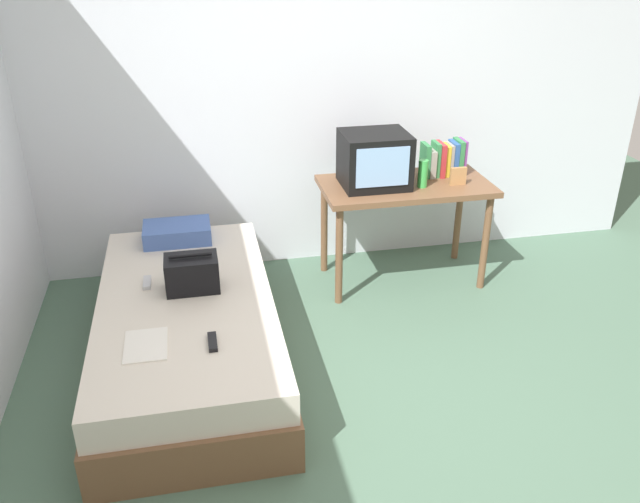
{
  "coord_description": "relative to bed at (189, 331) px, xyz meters",
  "views": [
    {
      "loc": [
        -0.86,
        -2.51,
        2.29
      ],
      "look_at": [
        -0.14,
        0.95,
        0.54
      ],
      "focal_mm": 36.52,
      "sensor_mm": 36.0,
      "label": 1
    }
  ],
  "objects": [
    {
      "name": "tv",
      "position": [
        1.3,
        0.75,
        0.7
      ],
      "size": [
        0.44,
        0.39,
        0.36
      ],
      "color": "black",
      "rests_on": "desk"
    },
    {
      "name": "magazine",
      "position": [
        -0.2,
        -0.44,
        0.23
      ],
      "size": [
        0.21,
        0.29,
        0.01
      ],
      "primitive_type": "cube",
      "color": "white",
      "rests_on": "bed"
    },
    {
      "name": "remote_dark",
      "position": [
        0.13,
        -0.49,
        0.23
      ],
      "size": [
        0.04,
        0.16,
        0.02
      ],
      "primitive_type": "cube",
      "color": "black",
      "rests_on": "bed"
    },
    {
      "name": "desk",
      "position": [
        1.53,
        0.74,
        0.43
      ],
      "size": [
        1.16,
        0.6,
        0.74
      ],
      "color": "brown",
      "rests_on": "ground"
    },
    {
      "name": "bed",
      "position": [
        0.0,
        0.0,
        0.0
      ],
      "size": [
        1.0,
        2.0,
        0.44
      ],
      "color": "brown",
      "rests_on": "ground"
    },
    {
      "name": "remote_silver",
      "position": [
        -0.21,
        0.2,
        0.23
      ],
      "size": [
        0.04,
        0.14,
        0.02
      ],
      "primitive_type": "cube",
      "color": "#B7B7BC",
      "rests_on": "bed"
    },
    {
      "name": "ground_plane",
      "position": [
        0.96,
        -0.74,
        -0.22
      ],
      "size": [
        8.0,
        8.0,
        0.0
      ],
      "primitive_type": "plane",
      "color": "#4C6B56"
    },
    {
      "name": "picture_frame",
      "position": [
        1.86,
        0.64,
        0.58
      ],
      "size": [
        0.11,
        0.02,
        0.12
      ],
      "primitive_type": "cube",
      "color": "#B27F4C",
      "rests_on": "desk"
    },
    {
      "name": "book_row",
      "position": [
        1.83,
        0.86,
        0.64
      ],
      "size": [
        0.3,
        0.16,
        0.25
      ],
      "color": "#337F47",
      "rests_on": "desk"
    },
    {
      "name": "water_bottle",
      "position": [
        1.61,
        0.65,
        0.62
      ],
      "size": [
        0.07,
        0.07,
        0.19
      ],
      "primitive_type": "cylinder",
      "color": "green",
      "rests_on": "desk"
    },
    {
      "name": "pillow",
      "position": [
        -0.03,
        0.78,
        0.28
      ],
      "size": [
        0.44,
        0.28,
        0.11
      ],
      "primitive_type": "cube",
      "color": "#4766AD",
      "rests_on": "bed"
    },
    {
      "name": "wall_back",
      "position": [
        0.96,
        1.26,
        1.08
      ],
      "size": [
        5.2,
        0.1,
        2.6
      ],
      "primitive_type": "cube",
      "color": "silver",
      "rests_on": "ground"
    },
    {
      "name": "handbag",
      "position": [
        0.05,
        0.1,
        0.32
      ],
      "size": [
        0.3,
        0.2,
        0.22
      ],
      "color": "black",
      "rests_on": "bed"
    }
  ]
}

